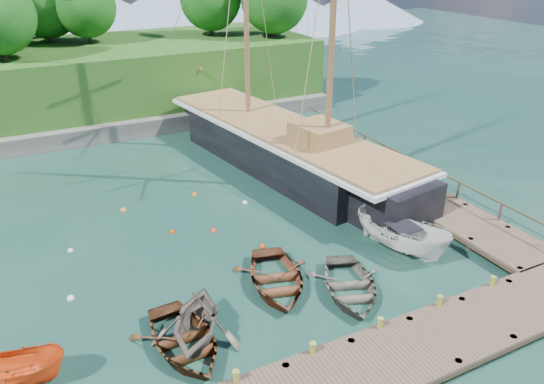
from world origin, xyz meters
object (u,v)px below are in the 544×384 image
(rowboat_0, at_px, (185,349))
(rowboat_1, at_px, (197,339))
(schooner, at_px, (284,150))
(rowboat_2, at_px, (276,286))
(rowboat_3, at_px, (349,293))
(cabin_boat_white, at_px, (400,251))

(rowboat_0, distance_m, rowboat_1, 0.67)
(schooner, bearing_deg, rowboat_0, -138.81)
(rowboat_2, xyz_separation_m, rowboat_3, (2.61, -1.94, 0.00))
(rowboat_3, bearing_deg, rowboat_2, 165.07)
(rowboat_0, height_order, rowboat_3, rowboat_0)
(rowboat_0, height_order, schooner, schooner)
(rowboat_0, distance_m, rowboat_2, 5.33)
(rowboat_1, distance_m, schooner, 17.75)
(rowboat_1, bearing_deg, rowboat_2, 50.76)
(rowboat_3, relative_size, schooner, 0.16)
(rowboat_1, xyz_separation_m, cabin_boat_white, (11.24, 1.53, 0.00))
(rowboat_1, xyz_separation_m, rowboat_2, (4.33, 1.70, 0.00))
(rowboat_0, relative_size, cabin_boat_white, 0.89)
(cabin_boat_white, distance_m, schooner, 12.24)
(rowboat_2, bearing_deg, rowboat_1, -142.49)
(cabin_boat_white, relative_size, schooner, 0.18)
(rowboat_1, distance_m, rowboat_2, 4.66)
(rowboat_0, distance_m, cabin_boat_white, 12.00)
(cabin_boat_white, height_order, schooner, schooner)
(rowboat_0, distance_m, rowboat_3, 7.56)
(rowboat_2, distance_m, cabin_boat_white, 6.91)
(rowboat_2, height_order, rowboat_3, rowboat_2)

